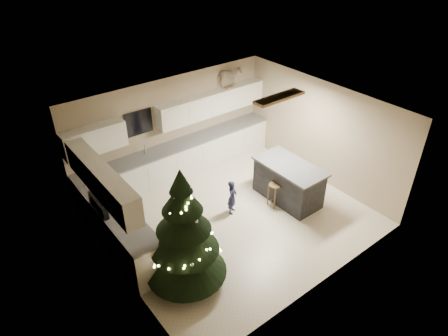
{
  "coord_description": "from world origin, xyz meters",
  "views": [
    {
      "loc": [
        -4.53,
        -5.45,
        5.86
      ],
      "look_at": [
        0.0,
        0.35,
        1.15
      ],
      "focal_mm": 32.0,
      "sensor_mm": 36.0,
      "label": 1
    }
  ],
  "objects": [
    {
      "name": "island",
      "position": [
        1.47,
        -0.25,
        0.48
      ],
      "size": [
        0.9,
        1.7,
        0.95
      ],
      "color": "black",
      "rests_on": "ground_plane"
    },
    {
      "name": "bar_stool",
      "position": [
        1.05,
        -0.25,
        0.45
      ],
      "size": [
        0.31,
        0.31,
        0.59
      ],
      "rotation": [
        0.0,
        0.0,
        -0.31
      ],
      "color": "brown",
      "rests_on": "ground_plane"
    },
    {
      "name": "christmas_tree",
      "position": [
        -1.85,
        -0.89,
        1.02
      ],
      "size": [
        1.56,
        1.5,
        2.49
      ],
      "rotation": [
        0.0,
        0.0,
        0.43
      ],
      "color": "#3F2816",
      "rests_on": "ground_plane"
    },
    {
      "name": "toddler",
      "position": [
        0.09,
        0.16,
        0.42
      ],
      "size": [
        0.37,
        0.34,
        0.85
      ],
      "primitive_type": "imported",
      "rotation": [
        0.0,
        0.0,
        0.62
      ],
      "color": "#151532",
      "rests_on": "ground_plane"
    },
    {
      "name": "cabinetry",
      "position": [
        -0.91,
        1.65,
        0.76
      ],
      "size": [
        5.5,
        3.2,
        2.0
      ],
      "color": "white",
      "rests_on": "ground_plane"
    },
    {
      "name": "rocking_horse",
      "position": [
        1.7,
        2.33,
        2.29
      ],
      "size": [
        0.71,
        0.53,
        0.57
      ],
      "rotation": [
        0.0,
        0.0,
        1.16
      ],
      "color": "brown",
      "rests_on": "cabinetry"
    },
    {
      "name": "room_shell",
      "position": [
        0.02,
        0.0,
        1.75
      ],
      "size": [
        5.52,
        5.02,
        2.61
      ],
      "color": "tan",
      "rests_on": "ground_plane"
    },
    {
      "name": "ground_plane",
      "position": [
        0.0,
        0.0,
        0.0
      ],
      "size": [
        5.5,
        5.5,
        0.0
      ],
      "primitive_type": "plane",
      "color": "beige"
    }
  ]
}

